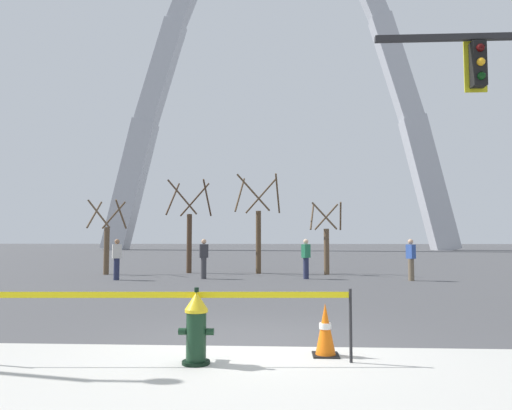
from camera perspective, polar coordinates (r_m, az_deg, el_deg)
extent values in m
plane|color=#474749|center=(7.60, -0.52, -16.41)|extent=(240.00, 240.00, 0.00)
cylinder|color=black|center=(6.49, -7.24, -18.32)|extent=(0.36, 0.36, 0.05)
cylinder|color=#14331E|center=(6.42, -7.21, -15.43)|extent=(0.26, 0.26, 0.62)
cylinder|color=gold|center=(6.36, -7.19, -12.51)|extent=(0.30, 0.30, 0.04)
cone|color=gold|center=(6.34, -7.18, -11.35)|extent=(0.30, 0.30, 0.22)
cylinder|color=black|center=(6.32, -7.17, -10.09)|extent=(0.06, 0.06, 0.06)
cylinder|color=#14331E|center=(6.44, -8.84, -14.81)|extent=(0.10, 0.09, 0.09)
cylinder|color=#14331E|center=(6.38, -5.56, -14.94)|extent=(0.10, 0.09, 0.09)
cylinder|color=#14331E|center=(6.62, -6.90, -15.35)|extent=(0.13, 0.14, 0.13)
cylinder|color=black|center=(6.69, -6.78, -15.22)|extent=(0.15, 0.03, 0.15)
cylinder|color=#232326|center=(6.53, 11.32, -14.07)|extent=(0.04, 0.04, 0.97)
cube|color=yellow|center=(6.47, -11.44, -10.55)|extent=(5.01, 0.27, 0.08)
cube|color=black|center=(6.93, 8.38, -17.46)|extent=(0.36, 0.36, 0.03)
cone|color=orange|center=(6.86, 8.34, -14.50)|extent=(0.28, 0.28, 0.70)
cylinder|color=white|center=(6.85, 8.34, -14.21)|extent=(0.17, 0.17, 0.08)
cube|color=#232326|center=(11.00, 27.11, 17.60)|extent=(4.80, 0.12, 0.12)
cube|color=black|center=(10.66, 25.18, 15.09)|extent=(0.26, 0.24, 0.90)
cube|color=gold|center=(10.78, 24.89, 14.86)|extent=(0.44, 0.03, 1.04)
sphere|color=#360606|center=(10.64, 25.41, 16.73)|extent=(0.16, 0.16, 0.16)
sphere|color=orange|center=(10.54, 25.45, 15.30)|extent=(0.16, 0.16, 0.16)
sphere|color=black|center=(10.46, 25.50, 13.85)|extent=(0.16, 0.16, 0.16)
cube|color=#B2B5BC|center=(67.94, -14.89, 2.27)|extent=(7.12, 3.11, 18.52)
cube|color=#B2B5BC|center=(70.34, -11.38, 15.35)|extent=(6.77, 2.78, 15.05)
cube|color=#B2B5BC|center=(70.13, 16.48, 15.50)|extent=(6.77, 2.78, 15.05)
cube|color=#B2B5BC|center=(67.66, 20.10, 2.41)|extent=(7.12, 3.11, 18.52)
cylinder|color=brown|center=(22.31, -17.56, -5.28)|extent=(0.24, 0.24, 2.11)
cylinder|color=brown|center=(22.68, -18.88, -1.11)|extent=(0.31, 1.15, 1.27)
cylinder|color=brown|center=(22.04, -15.93, -1.09)|extent=(0.19, 1.16, 1.27)
cylinder|color=brown|center=(22.92, -16.74, -1.18)|extent=(1.16, 0.19, 1.27)
cylinder|color=brown|center=(21.78, -18.41, -1.01)|extent=(1.15, 0.33, 1.27)
cylinder|color=#473323|center=(22.45, -8.04, -4.60)|extent=(0.24, 0.24, 2.75)
cylinder|color=#473323|center=(22.86, -9.98, 0.76)|extent=(0.37, 1.48, 1.64)
cylinder|color=#473323|center=(22.29, -5.89, 0.84)|extent=(0.23, 1.49, 1.64)
cylinder|color=#473323|center=(23.34, -7.39, 0.63)|extent=(1.49, 0.23, 1.64)
cylinder|color=#473323|center=(21.75, -8.89, 0.99)|extent=(1.47, 0.40, 1.64)
cylinder|color=brown|center=(21.89, 0.30, -4.48)|extent=(0.24, 0.24, 2.88)
cylinder|color=brown|center=(22.22, -1.95, 1.27)|extent=(0.38, 1.54, 1.72)
cylinder|color=brown|center=(21.87, 2.62, 1.36)|extent=(0.23, 1.56, 1.72)
cylinder|color=brown|center=(22.87, 0.62, 1.12)|extent=(1.56, 0.23, 1.72)
cylinder|color=brown|center=(21.13, -0.35, 1.54)|extent=(1.54, 0.42, 1.72)
cylinder|color=brown|center=(21.53, 8.49, -5.56)|extent=(0.24, 0.24, 2.04)
cylinder|color=brown|center=(21.62, 6.77, -1.39)|extent=(0.30, 1.12, 1.24)
cylinder|color=brown|center=(21.55, 10.14, -1.35)|extent=(0.19, 1.13, 1.24)
cylinder|color=brown|center=(22.18, 8.46, -1.44)|extent=(1.13, 0.19, 1.24)
cylinder|color=brown|center=(20.91, 8.23, -1.29)|extent=(1.11, 0.32, 1.24)
cylinder|color=brown|center=(19.23, 18.18, -7.40)|extent=(0.22, 0.22, 0.84)
cube|color=#2D4C99|center=(19.20, 18.13, -5.35)|extent=(0.33, 0.39, 0.54)
sphere|color=tan|center=(19.19, 18.11, -4.21)|extent=(0.20, 0.20, 0.20)
cylinder|color=#232847|center=(19.33, -16.44, -7.42)|extent=(0.22, 0.22, 0.84)
cube|color=beige|center=(19.30, -16.40, -5.38)|extent=(0.39, 0.33, 0.54)
sphere|color=#936B4C|center=(19.29, -16.38, -4.25)|extent=(0.20, 0.20, 0.20)
cylinder|color=#232847|center=(19.15, 6.04, -7.59)|extent=(0.22, 0.22, 0.84)
cube|color=#23754C|center=(19.12, 6.03, -5.53)|extent=(0.38, 0.39, 0.54)
sphere|color=beige|center=(19.12, 6.02, -4.39)|extent=(0.20, 0.20, 0.20)
cylinder|color=#38383D|center=(19.20, -6.32, -7.58)|extent=(0.22, 0.22, 0.84)
cube|color=#333338|center=(19.17, -6.31, -5.52)|extent=(0.39, 0.30, 0.54)
sphere|color=tan|center=(19.16, -6.30, -4.39)|extent=(0.20, 0.20, 0.20)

